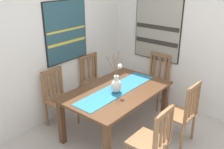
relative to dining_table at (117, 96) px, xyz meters
name	(u,v)px	position (x,y,z in m)	size (l,w,h in m)	color
wall_back	(42,42)	(-0.42, 1.15, 0.72)	(6.40, 0.12, 2.70)	silver
wall_side	(205,38)	(1.44, -0.71, 0.72)	(0.12, 6.40, 2.70)	silver
dining_table	(117,96)	(0.00, 0.00, 0.00)	(1.63, 1.02, 0.73)	#51331E
table_runner	(117,90)	(0.00, 0.00, 0.11)	(1.50, 0.36, 0.01)	#236B93
centerpiece_vase	(116,84)	(-0.08, -0.05, 0.23)	(0.21, 0.18, 0.62)	silver
chair_0	(59,97)	(-0.42, 0.87, -0.13)	(0.43, 0.43, 0.94)	brown
chair_1	(94,81)	(0.43, 0.89, -0.14)	(0.45, 0.45, 0.97)	brown
chair_2	(153,140)	(-0.43, -0.89, -0.14)	(0.42, 0.42, 0.94)	brown
chair_3	(156,80)	(1.18, 0.01, -0.14)	(0.44, 0.44, 0.97)	brown
chair_4	(182,112)	(0.39, -0.89, -0.13)	(0.43, 0.43, 0.97)	brown
painting_on_back_wall	(66,32)	(0.01, 1.09, 0.83)	(0.87, 0.05, 1.02)	black
painting_on_side_wall	(158,28)	(1.37, 0.15, 0.80)	(0.05, 0.93, 1.21)	black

